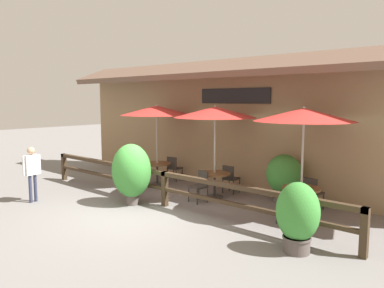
{
  "coord_description": "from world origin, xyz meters",
  "views": [
    {
      "loc": [
        7.06,
        -5.95,
        2.88
      ],
      "look_at": [
        0.51,
        1.59,
        1.69
      ],
      "focal_mm": 35.0,
      "sensor_mm": 36.0,
      "label": 1
    }
  ],
  "objects_px": {
    "dining_table_near": "(157,167)",
    "patio_umbrella_far": "(304,115)",
    "chair_far_streetside": "(291,203)",
    "pedestrian": "(32,167)",
    "potted_plant_small_flowering": "(298,215)",
    "chair_middle_streetside": "(200,185)",
    "dining_table_middle": "(215,178)",
    "chair_near_streetside": "(142,173)",
    "potted_plant_tall_tropical": "(131,171)",
    "potted_plant_broad_leaf": "(284,176)",
    "patio_umbrella_middle": "(215,112)",
    "chair_middle_wallside": "(230,177)",
    "chair_near_wallside": "(174,167)",
    "dining_table_far": "(301,193)",
    "patio_umbrella_near": "(157,110)",
    "chair_far_wallside": "(312,192)"
  },
  "relations": [
    {
      "from": "dining_table_near",
      "to": "chair_far_wallside",
      "type": "xyz_separation_m",
      "value": [
        5.28,
        0.53,
        -0.09
      ]
    },
    {
      "from": "dining_table_near",
      "to": "chair_far_streetside",
      "type": "bearing_deg",
      "value": -8.93
    },
    {
      "from": "dining_table_middle",
      "to": "chair_far_wallside",
      "type": "distance_m",
      "value": 2.81
    },
    {
      "from": "dining_table_near",
      "to": "pedestrian",
      "type": "distance_m",
      "value": 4.03
    },
    {
      "from": "chair_far_streetside",
      "to": "chair_near_streetside",
      "type": "bearing_deg",
      "value": -169.19
    },
    {
      "from": "chair_far_streetside",
      "to": "potted_plant_small_flowering",
      "type": "height_order",
      "value": "potted_plant_small_flowering"
    },
    {
      "from": "chair_middle_wallside",
      "to": "pedestrian",
      "type": "height_order",
      "value": "pedestrian"
    },
    {
      "from": "patio_umbrella_near",
      "to": "dining_table_middle",
      "type": "relative_size",
      "value": 2.9
    },
    {
      "from": "dining_table_far",
      "to": "pedestrian",
      "type": "distance_m",
      "value": 7.33
    },
    {
      "from": "potted_plant_tall_tropical",
      "to": "potted_plant_broad_leaf",
      "type": "xyz_separation_m",
      "value": [
        3.05,
        2.98,
        -0.19
      ]
    },
    {
      "from": "chair_near_streetside",
      "to": "chair_far_wallside",
      "type": "relative_size",
      "value": 1.0
    },
    {
      "from": "dining_table_near",
      "to": "dining_table_far",
      "type": "distance_m",
      "value": 5.29
    },
    {
      "from": "patio_umbrella_near",
      "to": "patio_umbrella_middle",
      "type": "bearing_deg",
      "value": -1.97
    },
    {
      "from": "pedestrian",
      "to": "dining_table_middle",
      "type": "bearing_deg",
      "value": -50.12
    },
    {
      "from": "chair_middle_wallside",
      "to": "potted_plant_broad_leaf",
      "type": "height_order",
      "value": "potted_plant_broad_leaf"
    },
    {
      "from": "potted_plant_tall_tropical",
      "to": "chair_near_wallside",
      "type": "bearing_deg",
      "value": 112.36
    },
    {
      "from": "chair_middle_wallside",
      "to": "potted_plant_broad_leaf",
      "type": "relative_size",
      "value": 0.64
    },
    {
      "from": "dining_table_near",
      "to": "patio_umbrella_middle",
      "type": "xyz_separation_m",
      "value": [
        2.54,
        -0.09,
        1.93
      ]
    },
    {
      "from": "patio_umbrella_middle",
      "to": "potted_plant_tall_tropical",
      "type": "bearing_deg",
      "value": -120.36
    },
    {
      "from": "dining_table_near",
      "to": "patio_umbrella_far",
      "type": "distance_m",
      "value": 5.63
    },
    {
      "from": "dining_table_near",
      "to": "potted_plant_small_flowering",
      "type": "relative_size",
      "value": 0.69
    },
    {
      "from": "chair_middle_streetside",
      "to": "pedestrian",
      "type": "xyz_separation_m",
      "value": [
        -3.55,
        -3.1,
        0.51
      ]
    },
    {
      "from": "patio_umbrella_far",
      "to": "dining_table_near",
      "type": "bearing_deg",
      "value": 178.31
    },
    {
      "from": "chair_middle_streetside",
      "to": "potted_plant_tall_tropical",
      "type": "bearing_deg",
      "value": -121.33
    },
    {
      "from": "dining_table_middle",
      "to": "dining_table_far",
      "type": "height_order",
      "value": "same"
    },
    {
      "from": "chair_middle_streetside",
      "to": "pedestrian",
      "type": "height_order",
      "value": "pedestrian"
    },
    {
      "from": "dining_table_middle",
      "to": "potted_plant_broad_leaf",
      "type": "bearing_deg",
      "value": 25.42
    },
    {
      "from": "dining_table_middle",
      "to": "chair_far_streetside",
      "type": "distance_m",
      "value": 2.91
    },
    {
      "from": "patio_umbrella_far",
      "to": "potted_plant_small_flowering",
      "type": "relative_size",
      "value": 2.0
    },
    {
      "from": "dining_table_near",
      "to": "patio_umbrella_middle",
      "type": "relative_size",
      "value": 0.34
    },
    {
      "from": "patio_umbrella_far",
      "to": "dining_table_middle",
      "type": "bearing_deg",
      "value": 178.57
    },
    {
      "from": "dining_table_far",
      "to": "potted_plant_broad_leaf",
      "type": "distance_m",
      "value": 1.33
    },
    {
      "from": "potted_plant_tall_tropical",
      "to": "chair_middle_streetside",
      "type": "bearing_deg",
      "value": 49.02
    },
    {
      "from": "chair_near_wallside",
      "to": "patio_umbrella_middle",
      "type": "relative_size",
      "value": 0.32
    },
    {
      "from": "patio_umbrella_far",
      "to": "chair_far_wallside",
      "type": "height_order",
      "value": "patio_umbrella_far"
    },
    {
      "from": "dining_table_near",
      "to": "patio_umbrella_middle",
      "type": "height_order",
      "value": "patio_umbrella_middle"
    },
    {
      "from": "patio_umbrella_far",
      "to": "potted_plant_tall_tropical",
      "type": "relative_size",
      "value": 1.62
    },
    {
      "from": "patio_umbrella_middle",
      "to": "potted_plant_small_flowering",
      "type": "distance_m",
      "value": 4.63
    },
    {
      "from": "chair_near_wallside",
      "to": "chair_far_streetside",
      "type": "distance_m",
      "value": 5.49
    },
    {
      "from": "chair_near_wallside",
      "to": "chair_middle_wallside",
      "type": "bearing_deg",
      "value": 168.65
    },
    {
      "from": "chair_near_streetside",
      "to": "chair_far_streetside",
      "type": "height_order",
      "value": "same"
    },
    {
      "from": "dining_table_middle",
      "to": "chair_middle_streetside",
      "type": "height_order",
      "value": "chair_middle_streetside"
    },
    {
      "from": "chair_near_streetside",
      "to": "chair_far_wallside",
      "type": "height_order",
      "value": "same"
    },
    {
      "from": "dining_table_far",
      "to": "potted_plant_small_flowering",
      "type": "height_order",
      "value": "potted_plant_small_flowering"
    },
    {
      "from": "chair_near_streetside",
      "to": "pedestrian",
      "type": "distance_m",
      "value": 3.36
    },
    {
      "from": "potted_plant_small_flowering",
      "to": "potted_plant_tall_tropical",
      "type": "bearing_deg",
      "value": 179.06
    },
    {
      "from": "patio_umbrella_near",
      "to": "pedestrian",
      "type": "relative_size",
      "value": 1.73
    },
    {
      "from": "patio_umbrella_near",
      "to": "potted_plant_small_flowering",
      "type": "xyz_separation_m",
      "value": [
        6.2,
        -2.29,
        -1.8
      ]
    },
    {
      "from": "chair_far_streetside",
      "to": "potted_plant_broad_leaf",
      "type": "bearing_deg",
      "value": 134.05
    },
    {
      "from": "chair_middle_streetside",
      "to": "potted_plant_small_flowering",
      "type": "bearing_deg",
      "value": -12.88
    }
  ]
}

